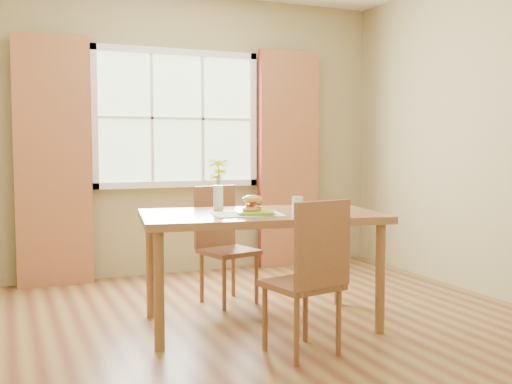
{
  "coord_description": "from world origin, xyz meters",
  "views": [
    {
      "loc": [
        -1.56,
        -3.75,
        1.24
      ],
      "look_at": [
        0.0,
        -0.06,
        0.93
      ],
      "focal_mm": 42.0,
      "sensor_mm": 36.0,
      "label": 1
    }
  ],
  "objects": [
    {
      "name": "room",
      "position": [
        0.0,
        0.0,
        1.35
      ],
      "size": [
        4.24,
        3.84,
        2.74
      ],
      "color": "brown",
      "rests_on": "ground"
    },
    {
      "name": "window",
      "position": [
        0.0,
        1.87,
        1.5
      ],
      "size": [
        1.62,
        0.06,
        1.32
      ],
      "color": "#BCE1AA",
      "rests_on": "room"
    },
    {
      "name": "curtain_left",
      "position": [
        -1.15,
        1.78,
        1.1
      ],
      "size": [
        0.65,
        0.08,
        2.2
      ],
      "primitive_type": "cube",
      "color": "maroon",
      "rests_on": "room"
    },
    {
      "name": "curtain_right",
      "position": [
        1.15,
        1.78,
        1.1
      ],
      "size": [
        0.65,
        0.08,
        2.2
      ],
      "primitive_type": "cube",
      "color": "maroon",
      "rests_on": "room"
    },
    {
      "name": "dining_table",
      "position": [
        0.06,
        -0.01,
        0.7
      ],
      "size": [
        1.73,
        1.15,
        0.78
      ],
      "rotation": [
        0.0,
        0.0,
        -0.16
      ],
      "color": "brown",
      "rests_on": "room"
    },
    {
      "name": "chair_near",
      "position": [
        0.07,
        -0.71,
        0.51
      ],
      "size": [
        0.45,
        0.45,
        0.93
      ],
      "rotation": [
        0.0,
        0.0,
        0.19
      ],
      "color": "brown",
      "rests_on": "room"
    },
    {
      "name": "chair_far",
      "position": [
        0.04,
        0.69,
        0.5
      ],
      "size": [
        0.47,
        0.47,
        0.92
      ],
      "rotation": [
        0.0,
        0.0,
        0.27
      ],
      "color": "brown",
      "rests_on": "room"
    },
    {
      "name": "placemat",
      "position": [
        -0.07,
        -0.1,
        0.79
      ],
      "size": [
        0.5,
        0.4,
        0.01
      ],
      "primitive_type": "cube",
      "rotation": [
        0.0,
        0.0,
        -0.17
      ],
      "color": "#E3EAC6",
      "rests_on": "dining_table"
    },
    {
      "name": "plate",
      "position": [
        -0.02,
        -0.13,
        0.79
      ],
      "size": [
        0.32,
        0.32,
        0.01
      ],
      "primitive_type": "cube",
      "rotation": [
        0.0,
        0.0,
        -0.43
      ],
      "color": "#96C731",
      "rests_on": "placemat"
    },
    {
      "name": "croissant_sandwich",
      "position": [
        -0.05,
        -0.11,
        0.86
      ],
      "size": [
        0.17,
        0.14,
        0.11
      ],
      "rotation": [
        0.0,
        0.0,
        0.25
      ],
      "color": "#F0AC51",
      "rests_on": "plate"
    },
    {
      "name": "water_glass",
      "position": [
        0.28,
        -0.12,
        0.84
      ],
      "size": [
        0.07,
        0.07,
        0.11
      ],
      "color": "silver",
      "rests_on": "dining_table"
    },
    {
      "name": "flower_vase",
      "position": [
        -0.16,
        0.24,
        1.0
      ],
      "size": [
        0.15,
        0.15,
        0.36
      ],
      "color": "silver",
      "rests_on": "dining_table"
    }
  ]
}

